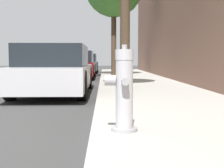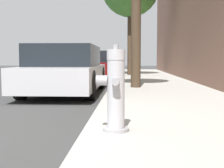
{
  "view_description": "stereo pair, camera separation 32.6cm",
  "coord_description": "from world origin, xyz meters",
  "px_view_note": "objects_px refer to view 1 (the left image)",
  "views": [
    {
      "loc": [
        2.22,
        -3.15,
        0.91
      ],
      "look_at": [
        2.34,
        1.29,
        0.56
      ],
      "focal_mm": 50.0,
      "sensor_mm": 36.0,
      "label": 1
    },
    {
      "loc": [
        2.55,
        -3.15,
        0.91
      ],
      "look_at": [
        2.34,
        1.29,
        0.56
      ],
      "focal_mm": 50.0,
      "sensor_mm": 36.0,
      "label": 2
    }
  ],
  "objects_px": {
    "fire_hydrant": "(124,91)",
    "parked_car_far": "(84,63)",
    "parked_car_near": "(56,70)",
    "parked_car_mid": "(75,65)"
  },
  "relations": [
    {
      "from": "parked_car_mid",
      "to": "parked_car_far",
      "type": "distance_m",
      "value": 5.9
    },
    {
      "from": "parked_car_far",
      "to": "parked_car_near",
      "type": "bearing_deg",
      "value": -89.68
    },
    {
      "from": "parked_car_near",
      "to": "parked_car_mid",
      "type": "relative_size",
      "value": 1.06
    },
    {
      "from": "fire_hydrant",
      "to": "parked_car_far",
      "type": "distance_m",
      "value": 17.58
    },
    {
      "from": "parked_car_near",
      "to": "parked_car_mid",
      "type": "bearing_deg",
      "value": 90.81
    },
    {
      "from": "fire_hydrant",
      "to": "parked_car_near",
      "type": "relative_size",
      "value": 0.2
    },
    {
      "from": "parked_car_near",
      "to": "fire_hydrant",
      "type": "bearing_deg",
      "value": -73.47
    },
    {
      "from": "parked_car_near",
      "to": "parked_car_mid",
      "type": "xyz_separation_m",
      "value": [
        -0.09,
        6.63,
        0.01
      ]
    },
    {
      "from": "parked_car_near",
      "to": "parked_car_far",
      "type": "bearing_deg",
      "value": 90.32
    },
    {
      "from": "fire_hydrant",
      "to": "parked_car_far",
      "type": "relative_size",
      "value": 0.2
    }
  ]
}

